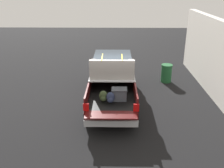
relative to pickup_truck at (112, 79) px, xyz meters
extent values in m
plane|color=black|center=(-0.37, 0.00, -0.96)|extent=(40.00, 40.00, 0.00)
cube|color=#470F0F|center=(-0.37, 0.00, -0.35)|extent=(5.50, 1.92, 0.48)
cube|color=black|center=(-1.57, 0.00, -0.09)|extent=(2.80, 1.80, 0.04)
cube|color=#470F0F|center=(-1.57, 0.93, 0.14)|extent=(2.80, 0.06, 0.50)
cube|color=#470F0F|center=(-1.57, -0.93, 0.14)|extent=(2.80, 0.06, 0.50)
cube|color=#470F0F|center=(-0.20, 0.00, 0.14)|extent=(0.06, 1.80, 0.50)
cube|color=#470F0F|center=(-3.24, 0.00, -0.09)|extent=(0.55, 1.80, 0.04)
cube|color=#B2B2B7|center=(-0.79, 0.00, 0.41)|extent=(1.25, 1.92, 0.04)
cube|color=#470F0F|center=(0.98, 0.00, 0.14)|extent=(2.30, 1.92, 0.50)
cube|color=#2D3842|center=(0.88, 0.00, 0.65)|extent=(1.94, 1.76, 0.52)
cube|color=#470F0F|center=(2.33, 0.00, 0.08)|extent=(0.40, 1.82, 0.38)
cube|color=#B2B2B7|center=(-3.09, 0.00, -0.47)|extent=(0.24, 1.92, 0.24)
cube|color=red|center=(-2.99, 0.88, 0.07)|extent=(0.06, 0.20, 0.28)
cube|color=red|center=(-2.99, -0.88, 0.07)|extent=(0.06, 0.20, 0.28)
cylinder|color=black|center=(1.38, 0.88, -0.57)|extent=(0.77, 0.30, 0.77)
cylinder|color=black|center=(1.38, -0.88, -0.57)|extent=(0.77, 0.30, 0.77)
cylinder|color=black|center=(-2.12, 0.88, -0.57)|extent=(0.77, 0.30, 0.77)
cylinder|color=black|center=(-2.12, -0.88, -0.57)|extent=(0.77, 0.30, 0.77)
cube|color=#474C56|center=(-2.06, -0.29, 0.14)|extent=(0.40, 0.55, 0.41)
cube|color=#31353C|center=(-2.06, -0.29, 0.37)|extent=(0.44, 0.59, 0.05)
ellipsoid|color=#283351|center=(-2.32, 0.04, 0.15)|extent=(0.20, 0.31, 0.42)
ellipsoid|color=#283351|center=(-2.43, 0.04, 0.08)|extent=(0.09, 0.22, 0.19)
ellipsoid|color=#384728|center=(-2.19, 0.31, 0.14)|extent=(0.20, 0.33, 0.42)
ellipsoid|color=#384728|center=(-2.30, 0.31, 0.08)|extent=(0.09, 0.23, 0.19)
cube|color=#9E9993|center=(-0.79, 0.00, 0.64)|extent=(0.94, 1.83, 0.42)
cube|color=#9E9993|center=(-1.18, 0.00, 1.05)|extent=(0.16, 1.83, 0.40)
cube|color=#9E9993|center=(-0.74, 0.81, 0.96)|extent=(0.70, 0.20, 0.22)
cube|color=#9E9993|center=(-0.74, -0.81, 0.96)|extent=(0.70, 0.20, 0.22)
cube|color=yellow|center=(-0.79, 0.41, 1.26)|extent=(1.04, 0.03, 0.02)
cube|color=yellow|center=(-0.79, -0.41, 1.26)|extent=(1.04, 0.03, 0.02)
cube|color=silver|center=(0.04, -4.85, 0.81)|extent=(10.81, 0.36, 3.54)
cylinder|color=#1E592D|center=(2.14, -2.91, -0.51)|extent=(0.56, 0.56, 0.90)
cylinder|color=#1E592D|center=(2.14, -2.91, -0.02)|extent=(0.60, 0.60, 0.08)
camera|label=1|loc=(-10.92, -0.15, 4.17)|focal=40.81mm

